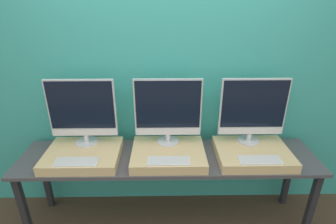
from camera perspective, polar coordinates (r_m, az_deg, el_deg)
wall_back at (r=2.32m, az=-0.10°, el=7.17°), size 8.00×0.04×2.60m
workbench at (r=2.29m, az=0.04°, el=-10.97°), size 2.51×0.55×0.73m
wooden_riser_left at (r=2.31m, az=-17.96°, el=-8.86°), size 0.60×0.47×0.08m
monitor_left at (r=2.26m, az=-18.18°, el=0.27°), size 0.55×0.19×0.57m
keyboard_left at (r=2.15m, az=-19.31°, el=-10.18°), size 0.33×0.12×0.01m
wooden_riser_center at (r=2.21m, az=0.06°, el=-9.14°), size 0.60×0.47×0.08m
monitor_center at (r=2.16m, az=0.00°, el=0.42°), size 0.55×0.19×0.57m
keyboard_center at (r=2.05m, az=0.14°, el=-10.58°), size 0.33×0.12×0.01m
wooden_riser_right at (r=2.33m, az=17.90°, el=-8.54°), size 0.60×0.47×0.08m
monitor_right at (r=2.28m, az=18.01°, el=0.52°), size 0.55×0.19×0.57m
keyboard_right at (r=2.18m, az=19.37°, el=-9.82°), size 0.33×0.12×0.01m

